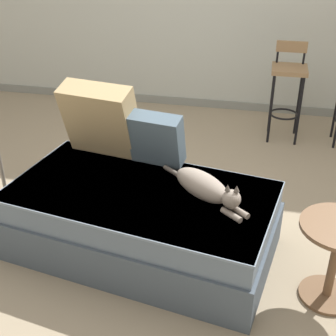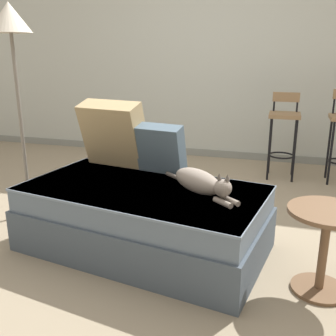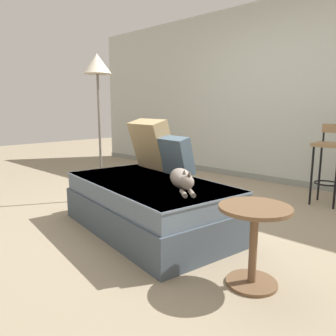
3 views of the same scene
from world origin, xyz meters
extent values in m
plane|color=gray|center=(0.00, 0.00, 0.00)|extent=(16.00, 16.00, 0.00)
cube|color=#B7BCB2|center=(0.00, 2.25, 1.30)|extent=(8.00, 0.10, 2.60)
cube|color=gray|center=(0.00, 2.20, 0.04)|extent=(8.00, 0.02, 0.09)
cube|color=#44505B|center=(0.00, -0.40, 0.15)|extent=(1.78, 1.17, 0.29)
cube|color=slate|center=(0.00, -0.40, 0.37)|extent=(1.73, 1.12, 0.16)
cube|color=slate|center=(0.00, -0.40, 0.45)|extent=(1.75, 1.13, 0.02)
cube|color=tan|center=(-0.39, 0.02, 0.72)|extent=(0.54, 0.39, 0.52)
cube|color=#4C6070|center=(0.02, -0.05, 0.64)|extent=(0.38, 0.26, 0.37)
ellipsoid|color=gray|center=(0.37, -0.38, 0.53)|extent=(0.43, 0.40, 0.15)
sphere|color=gray|center=(0.56, -0.54, 0.55)|extent=(0.11, 0.11, 0.11)
cone|color=#544C44|center=(0.54, -0.54, 0.63)|extent=(0.03, 0.03, 0.04)
cone|color=#544C44|center=(0.59, -0.54, 0.63)|extent=(0.03, 0.03, 0.04)
cylinder|color=gray|center=(0.57, -0.58, 0.48)|extent=(0.13, 0.12, 0.04)
cylinder|color=gray|center=(0.61, -0.53, 0.48)|extent=(0.13, 0.12, 0.04)
cylinder|color=#544C44|center=(0.16, -0.17, 0.48)|extent=(0.16, 0.14, 0.03)
cylinder|color=black|center=(0.77, 1.41, 0.33)|extent=(0.02, 0.02, 0.67)
cylinder|color=black|center=(1.02, 1.41, 0.33)|extent=(0.02, 0.02, 0.67)
cylinder|color=black|center=(0.77, 1.67, 0.33)|extent=(0.02, 0.02, 0.67)
torus|color=black|center=(0.89, 1.54, 0.25)|extent=(0.27, 0.27, 0.02)
cube|color=olive|center=(0.89, 1.54, 0.69)|extent=(0.32, 0.32, 0.04)
cylinder|color=black|center=(0.77, 1.67, 0.77)|extent=(0.02, 0.02, 0.19)
cube|color=olive|center=(0.89, 1.67, 0.86)|extent=(0.28, 0.03, 0.10)
cylinder|color=brown|center=(1.16, -0.60, 0.24)|extent=(0.05, 0.05, 0.49)
cylinder|color=brown|center=(1.16, -0.60, 0.01)|extent=(0.32, 0.32, 0.02)
cylinder|color=brown|center=(1.16, -0.60, 0.50)|extent=(0.44, 0.44, 0.02)
cylinder|color=slate|center=(-1.14, -0.10, 0.01)|extent=(0.28, 0.28, 0.02)
cylinder|color=slate|center=(-1.14, -0.10, 0.74)|extent=(0.03, 0.03, 1.47)
cone|color=beige|center=(-1.14, -0.10, 1.58)|extent=(0.32, 0.32, 0.22)
camera|label=1|loc=(0.68, -2.76, 1.98)|focal=50.00mm
camera|label=2|loc=(0.87, -2.76, 1.35)|focal=42.00mm
camera|label=3|loc=(2.08, -2.33, 1.09)|focal=35.00mm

